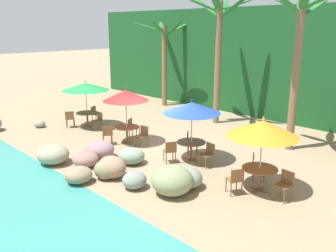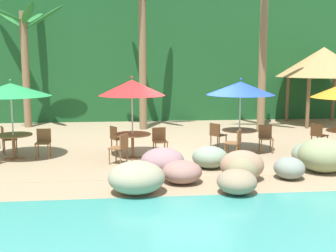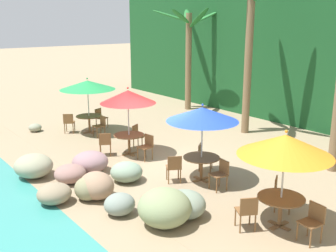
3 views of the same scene
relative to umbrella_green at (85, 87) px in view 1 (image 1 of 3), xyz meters
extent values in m
plane|color=#937F60|center=(5.28, -0.04, -2.07)|extent=(120.00, 120.00, 0.00)
cube|color=#937F60|center=(5.28, -0.04, -2.06)|extent=(18.00, 5.20, 0.01)
cube|color=#194C23|center=(5.28, 8.96, 0.93)|extent=(28.00, 2.40, 6.00)
ellipsoid|color=gray|center=(5.72, -3.98, -1.79)|extent=(0.88, 0.91, 0.54)
ellipsoid|color=gray|center=(8.46, -2.40, -1.62)|extent=(1.30, 1.27, 0.90)
ellipsoid|color=gray|center=(3.54, -3.74, -1.71)|extent=(1.26, 1.16, 0.72)
ellipsoid|color=#916B62|center=(4.64, -3.04, -1.79)|extent=(0.96, 0.94, 0.54)
ellipsoid|color=gray|center=(7.33, -2.95, -1.79)|extent=(0.75, 0.79, 0.54)
ellipsoid|color=gray|center=(-1.60, -1.80, -1.89)|extent=(0.56, 0.55, 0.35)
ellipsoid|color=gray|center=(4.26, -2.17, -1.73)|extent=(1.13, 1.15, 0.68)
ellipsoid|color=#9C795D|center=(6.13, -2.94, -1.70)|extent=(1.08, 0.90, 0.74)
ellipsoid|color=gray|center=(5.60, -1.66, -1.77)|extent=(0.98, 0.97, 0.59)
ellipsoid|color=#837D59|center=(6.07, -3.18, -1.75)|extent=(0.78, 0.70, 0.63)
ellipsoid|color=gray|center=(8.44, -1.74, -1.73)|extent=(1.06, 1.00, 0.67)
cylinder|color=silver|center=(0.00, 0.00, -0.98)|extent=(0.04, 0.04, 2.17)
cone|color=#238E47|center=(0.00, 0.00, 0.00)|extent=(2.33, 2.33, 0.38)
sphere|color=#238E47|center=(0.00, 0.00, 0.27)|extent=(0.07, 0.07, 0.07)
cube|color=brown|center=(0.00, 0.00, -2.05)|extent=(0.60, 0.12, 0.03)
cube|color=brown|center=(0.00, 0.00, -2.05)|extent=(0.12, 0.60, 0.03)
cylinder|color=brown|center=(0.00, 0.00, -1.70)|extent=(0.09, 0.09, 0.71)
cylinder|color=brown|center=(0.00, 0.00, -1.34)|extent=(1.10, 1.10, 0.03)
cylinder|color=brown|center=(1.03, -0.19, -1.84)|extent=(0.04, 0.04, 0.45)
cylinder|color=brown|center=(0.67, -0.18, -1.84)|extent=(0.04, 0.04, 0.45)
cylinder|color=brown|center=(1.03, 0.17, -1.84)|extent=(0.04, 0.04, 0.45)
cylinder|color=brown|center=(0.67, 0.17, -1.84)|extent=(0.04, 0.04, 0.45)
cube|color=brown|center=(0.85, -0.01, -1.60)|extent=(0.42, 0.42, 0.03)
cube|color=brown|center=(0.85, 0.19, -1.41)|extent=(0.42, 0.04, 0.42)
cylinder|color=brown|center=(-0.23, 1.02, -1.84)|extent=(0.04, 0.04, 0.45)
cylinder|color=brown|center=(-0.09, 0.69, -1.84)|extent=(0.04, 0.04, 0.45)
cylinder|color=brown|center=(-0.56, 0.88, -1.84)|extent=(0.04, 0.04, 0.45)
cylinder|color=brown|center=(-0.42, 0.55, -1.84)|extent=(0.04, 0.04, 0.45)
cube|color=brown|center=(-0.33, 0.78, -1.60)|extent=(0.55, 0.55, 0.03)
cube|color=brown|center=(-0.51, 0.71, -1.41)|extent=(0.19, 0.40, 0.42)
cylinder|color=brown|center=(-0.74, -0.73, -1.84)|extent=(0.04, 0.04, 0.45)
cylinder|color=brown|center=(-0.54, -0.44, -1.84)|extent=(0.04, 0.04, 0.45)
cylinder|color=brown|center=(-0.45, -0.94, -1.84)|extent=(0.04, 0.04, 0.45)
cylinder|color=brown|center=(-0.25, -0.65, -1.84)|extent=(0.04, 0.04, 0.45)
cube|color=brown|center=(-0.49, -0.69, -1.60)|extent=(0.59, 0.59, 0.03)
cube|color=brown|center=(-0.33, -0.81, -1.41)|extent=(0.27, 0.36, 0.42)
cylinder|color=silver|center=(3.53, -0.23, -0.96)|extent=(0.04, 0.04, 2.22)
cone|color=red|center=(3.53, -0.23, 0.05)|extent=(1.97, 1.97, 0.46)
sphere|color=red|center=(3.53, -0.23, 0.36)|extent=(0.07, 0.07, 0.07)
cube|color=brown|center=(3.53, -0.23, -2.05)|extent=(0.60, 0.12, 0.03)
cube|color=brown|center=(3.53, -0.23, -2.05)|extent=(0.12, 0.60, 0.03)
cylinder|color=brown|center=(3.53, -0.23, -1.70)|extent=(0.09, 0.09, 0.71)
cylinder|color=brown|center=(3.53, -0.23, -1.34)|extent=(1.10, 1.10, 0.03)
cylinder|color=brown|center=(4.57, -0.28, -1.84)|extent=(0.04, 0.04, 0.45)
cylinder|color=brown|center=(4.22, -0.33, -1.84)|extent=(0.04, 0.04, 0.45)
cylinder|color=brown|center=(4.52, 0.07, -1.84)|extent=(0.04, 0.04, 0.45)
cylinder|color=brown|center=(4.17, 0.03, -1.84)|extent=(0.04, 0.04, 0.45)
cube|color=brown|center=(4.37, -0.13, -1.60)|extent=(0.47, 0.47, 0.03)
cube|color=brown|center=(4.35, 0.07, -1.41)|extent=(0.42, 0.09, 0.42)
cylinder|color=brown|center=(3.19, 0.76, -1.84)|extent=(0.04, 0.04, 0.45)
cylinder|color=brown|center=(3.36, 0.44, -1.84)|extent=(0.04, 0.04, 0.45)
cylinder|color=brown|center=(2.88, 0.58, -1.84)|extent=(0.04, 0.04, 0.45)
cylinder|color=brown|center=(3.05, 0.27, -1.84)|extent=(0.04, 0.04, 0.45)
cube|color=brown|center=(3.12, 0.51, -1.60)|extent=(0.57, 0.57, 0.03)
cube|color=brown|center=(2.94, 0.42, -1.41)|extent=(0.23, 0.39, 0.42)
cylinder|color=brown|center=(2.85, -1.03, -1.84)|extent=(0.04, 0.04, 0.45)
cylinder|color=brown|center=(3.03, -0.72, -1.84)|extent=(0.04, 0.04, 0.45)
cylinder|color=brown|center=(3.16, -1.21, -1.84)|extent=(0.04, 0.04, 0.45)
cylinder|color=brown|center=(3.34, -0.90, -1.84)|extent=(0.04, 0.04, 0.45)
cube|color=brown|center=(3.10, -0.97, -1.60)|extent=(0.57, 0.57, 0.03)
cube|color=brown|center=(3.27, -1.07, -1.41)|extent=(0.24, 0.38, 0.42)
cylinder|color=silver|center=(6.92, 0.18, -0.99)|extent=(0.04, 0.04, 2.16)
cone|color=blue|center=(6.92, 0.18, -0.01)|extent=(2.14, 2.14, 0.41)
sphere|color=blue|center=(6.92, 0.18, 0.27)|extent=(0.07, 0.07, 0.07)
cube|color=brown|center=(6.92, 0.18, -2.05)|extent=(0.60, 0.12, 0.03)
cube|color=brown|center=(6.92, 0.18, -2.05)|extent=(0.12, 0.60, 0.03)
cylinder|color=brown|center=(6.92, 0.18, -1.70)|extent=(0.09, 0.09, 0.71)
cylinder|color=brown|center=(6.92, 0.18, -1.34)|extent=(1.10, 1.10, 0.03)
cylinder|color=brown|center=(7.92, -0.14, -1.84)|extent=(0.04, 0.04, 0.45)
cylinder|color=brown|center=(7.56, -0.09, -1.84)|extent=(0.04, 0.04, 0.45)
cylinder|color=brown|center=(7.97, 0.21, -1.84)|extent=(0.04, 0.04, 0.45)
cylinder|color=brown|center=(7.61, 0.26, -1.84)|extent=(0.04, 0.04, 0.45)
cube|color=brown|center=(7.77, 0.06, -1.60)|extent=(0.47, 0.47, 0.03)
cube|color=brown|center=(7.79, 0.26, -1.41)|extent=(0.42, 0.09, 0.42)
cylinder|color=brown|center=(6.43, 1.10, -1.84)|extent=(0.04, 0.04, 0.45)
cylinder|color=brown|center=(6.65, 0.82, -1.84)|extent=(0.04, 0.04, 0.45)
cylinder|color=brown|center=(6.15, 0.88, -1.84)|extent=(0.04, 0.04, 0.45)
cylinder|color=brown|center=(6.37, 0.60, -1.84)|extent=(0.04, 0.04, 0.45)
cube|color=brown|center=(6.40, 0.85, -1.60)|extent=(0.59, 0.59, 0.03)
cube|color=brown|center=(6.24, 0.72, -1.41)|extent=(0.29, 0.35, 0.42)
cylinder|color=brown|center=(6.27, -0.64, -1.84)|extent=(0.04, 0.04, 0.45)
cylinder|color=brown|center=(6.44, -0.32, -1.84)|extent=(0.04, 0.04, 0.45)
cylinder|color=brown|center=(6.58, -0.81, -1.84)|extent=(0.04, 0.04, 0.45)
cylinder|color=brown|center=(6.75, -0.50, -1.84)|extent=(0.04, 0.04, 0.45)
cube|color=brown|center=(6.51, -0.57, -1.60)|extent=(0.57, 0.57, 0.03)
cube|color=brown|center=(6.68, -0.66, -1.41)|extent=(0.24, 0.38, 0.42)
cylinder|color=silver|center=(10.17, -0.29, -1.01)|extent=(0.04, 0.04, 2.11)
cone|color=orange|center=(10.17, -0.29, -0.05)|extent=(2.16, 2.16, 0.49)
sphere|color=orange|center=(10.17, -0.29, 0.27)|extent=(0.07, 0.07, 0.07)
cube|color=brown|center=(10.17, -0.29, -2.05)|extent=(0.60, 0.12, 0.03)
cube|color=brown|center=(10.17, -0.29, -2.05)|extent=(0.12, 0.60, 0.03)
cylinder|color=brown|center=(10.17, -0.29, -1.70)|extent=(0.09, 0.09, 0.71)
cylinder|color=brown|center=(10.17, -0.29, -1.34)|extent=(1.10, 1.10, 0.03)
cylinder|color=brown|center=(11.18, -0.56, -1.84)|extent=(0.04, 0.04, 0.45)
cylinder|color=brown|center=(10.82, -0.53, -1.84)|extent=(0.04, 0.04, 0.45)
cylinder|color=brown|center=(11.21, -0.21, -1.84)|extent=(0.04, 0.04, 0.45)
cylinder|color=brown|center=(10.86, -0.17, -1.84)|extent=(0.04, 0.04, 0.45)
cube|color=brown|center=(11.02, -0.37, -1.60)|extent=(0.46, 0.46, 0.03)
cube|color=brown|center=(11.04, -0.17, -1.41)|extent=(0.42, 0.08, 0.42)
cylinder|color=brown|center=(9.77, 0.68, -1.84)|extent=(0.04, 0.04, 0.45)
cylinder|color=brown|center=(9.97, 0.38, -1.84)|extent=(0.04, 0.04, 0.45)
cylinder|color=brown|center=(9.47, 0.49, -1.84)|extent=(0.04, 0.04, 0.45)
cylinder|color=brown|center=(9.66, 0.19, -1.84)|extent=(0.04, 0.04, 0.45)
cube|color=brown|center=(9.72, 0.43, -1.60)|extent=(0.58, 0.58, 0.03)
cube|color=brown|center=(9.55, 0.33, -1.41)|extent=(0.25, 0.37, 0.42)
cylinder|color=brown|center=(9.52, -1.10, -1.84)|extent=(0.04, 0.04, 0.45)
cylinder|color=brown|center=(9.69, -0.79, -1.84)|extent=(0.04, 0.04, 0.45)
cylinder|color=brown|center=(9.83, -1.27, -1.84)|extent=(0.04, 0.04, 0.45)
cylinder|color=brown|center=(10.00, -0.96, -1.84)|extent=(0.04, 0.04, 0.45)
cube|color=brown|center=(9.76, -1.03, -1.60)|extent=(0.57, 0.57, 0.03)
cube|color=brown|center=(9.94, -1.13, -1.41)|extent=(0.23, 0.39, 0.42)
cylinder|color=brown|center=(-0.99, 6.42, 0.46)|extent=(0.32, 0.32, 5.04)
ellipsoid|color=#236B2D|center=(-0.04, 6.24, 2.72)|extent=(1.78, 0.68, 1.06)
ellipsoid|color=#236B2D|center=(-0.67, 7.33, 2.78)|extent=(0.95, 1.85, 0.86)
ellipsoid|color=#236B2D|center=(-1.77, 6.99, 2.74)|extent=(1.65, 1.34, 0.99)
ellipsoid|color=#236B2D|center=(-1.66, 5.72, 2.83)|extent=(1.57, 1.61, 0.68)
ellipsoid|color=#236B2D|center=(-0.59, 5.53, 2.80)|extent=(1.09, 1.84, 0.79)
cylinder|color=brown|center=(4.09, 5.31, 1.02)|extent=(0.32, 0.32, 6.17)
ellipsoid|color=#236B2D|center=(5.01, 5.29, 3.83)|extent=(1.65, 0.40, 1.05)
ellipsoid|color=#236B2D|center=(4.64, 6.05, 3.95)|extent=(1.35, 1.66, 0.65)
ellipsoid|color=#236B2D|center=(3.67, 6.13, 3.83)|extent=(1.07, 1.62, 1.05)
ellipsoid|color=#236B2D|center=(3.18, 5.41, 3.83)|extent=(1.68, 0.54, 1.04)
ellipsoid|color=#236B2D|center=(3.54, 4.57, 3.92)|extent=(1.35, 1.62, 0.77)
ellipsoid|color=#236B2D|center=(4.51, 4.49, 3.93)|extent=(1.13, 1.74, 0.73)
cylinder|color=brown|center=(8.91, 4.09, 0.98)|extent=(0.32, 0.32, 6.10)
ellipsoid|color=#236B2D|center=(9.27, 4.89, 3.76)|extent=(0.96, 1.57, 1.00)
ellipsoid|color=#236B2D|center=(8.49, 4.85, 3.78)|extent=(1.08, 1.56, 0.94)
ellipsoid|color=#236B2D|center=(8.04, 4.11, 3.82)|extent=(1.65, 0.39, 0.82)
ellipsoid|color=#236B2D|center=(8.61, 3.28, 3.79)|extent=(0.89, 1.62, 0.92)
camera|label=1|loc=(15.57, -9.58, 2.88)|focal=38.66mm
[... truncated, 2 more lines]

